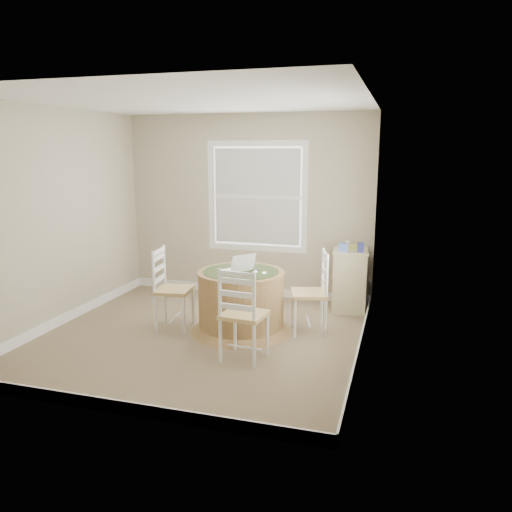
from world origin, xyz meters
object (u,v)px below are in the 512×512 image
(round_table, at_px, (241,298))
(chair_right, at_px, (309,293))
(laptop, at_px, (239,268))
(corner_chest, at_px, (349,280))
(chair_left, at_px, (174,290))
(chair_near, at_px, (244,314))

(round_table, relative_size, chair_right, 1.26)
(laptop, xyz_separation_m, corner_chest, (1.16, 1.19, -0.35))
(chair_left, bearing_deg, chair_right, -86.07)
(chair_right, relative_size, corner_chest, 1.17)
(chair_near, bearing_deg, corner_chest, -106.97)
(round_table, bearing_deg, chair_left, 175.26)
(round_table, height_order, chair_near, chair_near)
(chair_left, bearing_deg, chair_near, -127.87)
(round_table, relative_size, chair_left, 1.26)
(chair_right, height_order, corner_chest, chair_right)
(laptop, bearing_deg, chair_left, -39.91)
(round_table, relative_size, laptop, 2.85)
(chair_near, bearing_deg, chair_right, -110.96)
(chair_right, distance_m, corner_chest, 1.08)
(chair_right, bearing_deg, chair_left, -94.38)
(round_table, bearing_deg, chair_right, -0.93)
(chair_right, bearing_deg, chair_near, -42.94)
(corner_chest, bearing_deg, laptop, -140.41)
(round_table, height_order, laptop, laptop)
(chair_near, height_order, chair_right, same)
(chair_left, bearing_deg, corner_chest, -62.74)
(chair_left, xyz_separation_m, corner_chest, (1.92, 1.33, -0.07))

